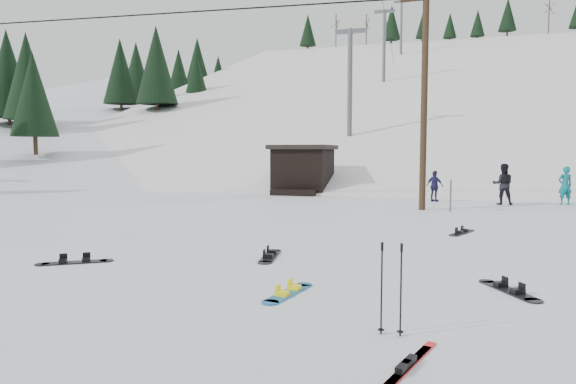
% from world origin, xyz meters
% --- Properties ---
extents(ground, '(200.00, 200.00, 0.00)m').
position_xyz_m(ground, '(0.00, 0.00, 0.00)').
color(ground, white).
rests_on(ground, ground).
extents(ski_slope, '(60.00, 85.24, 65.97)m').
position_xyz_m(ski_slope, '(0.00, 55.00, -12.00)').
color(ski_slope, white).
rests_on(ski_slope, ground).
extents(ridge_left, '(47.54, 95.03, 58.38)m').
position_xyz_m(ridge_left, '(-36.00, 48.00, -11.00)').
color(ridge_left, white).
rests_on(ridge_left, ground).
extents(treeline_left, '(20.00, 64.00, 10.00)m').
position_xyz_m(treeline_left, '(-34.00, 40.00, 0.00)').
color(treeline_left, black).
rests_on(treeline_left, ground).
extents(treeline_crest, '(50.00, 6.00, 10.00)m').
position_xyz_m(treeline_crest, '(0.00, 86.00, 0.00)').
color(treeline_crest, black).
rests_on(treeline_crest, ski_slope).
extents(utility_pole, '(2.00, 0.26, 9.00)m').
position_xyz_m(utility_pole, '(2.00, 14.00, 4.68)').
color(utility_pole, '#3A2819').
rests_on(utility_pole, ground).
extents(trail_sign, '(0.50, 0.09, 1.85)m').
position_xyz_m(trail_sign, '(3.10, 13.58, 1.27)').
color(trail_sign, '#595B60').
rests_on(trail_sign, ground).
extents(lift_hut, '(3.40, 4.10, 2.75)m').
position_xyz_m(lift_hut, '(-5.00, 20.94, 1.36)').
color(lift_hut, black).
rests_on(lift_hut, ground).
extents(lift_tower_near, '(2.20, 0.36, 8.00)m').
position_xyz_m(lift_tower_near, '(-4.00, 30.00, 7.86)').
color(lift_tower_near, '#595B60').
rests_on(lift_tower_near, ski_slope).
extents(lift_tower_mid, '(2.20, 0.36, 8.00)m').
position_xyz_m(lift_tower_mid, '(-4.00, 50.00, 14.36)').
color(lift_tower_mid, '#595B60').
rests_on(lift_tower_mid, ski_slope).
extents(lift_tower_far, '(2.20, 0.36, 8.00)m').
position_xyz_m(lift_tower_far, '(-4.00, 70.00, 20.86)').
color(lift_tower_far, '#595B60').
rests_on(lift_tower_far, ski_slope).
extents(hero_snowboard, '(0.50, 1.47, 0.10)m').
position_xyz_m(hero_snowboard, '(0.49, 0.52, 0.03)').
color(hero_snowboard, '#1862A1').
rests_on(hero_snowboard, ground).
extents(hero_skis, '(0.59, 1.75, 0.09)m').
position_xyz_m(hero_skis, '(2.60, -1.93, 0.03)').
color(hero_skis, red).
rests_on(hero_skis, ground).
extents(ski_poles, '(0.33, 0.09, 1.20)m').
position_xyz_m(ski_poles, '(2.32, -0.92, 0.62)').
color(ski_poles, black).
rests_on(ski_poles, ground).
extents(board_scatter_a, '(1.34, 1.01, 0.11)m').
position_xyz_m(board_scatter_a, '(-4.54, 1.42, 0.03)').
color(board_scatter_a, black).
rests_on(board_scatter_a, ground).
extents(board_scatter_b, '(0.53, 1.62, 0.11)m').
position_xyz_m(board_scatter_b, '(-0.79, 3.26, 0.03)').
color(board_scatter_b, black).
rests_on(board_scatter_b, ground).
extents(board_scatter_d, '(0.90, 1.35, 0.11)m').
position_xyz_m(board_scatter_d, '(4.01, 1.78, 0.03)').
color(board_scatter_d, black).
rests_on(board_scatter_d, ground).
extents(board_scatter_f, '(0.74, 1.41, 0.10)m').
position_xyz_m(board_scatter_f, '(3.41, 8.08, 0.03)').
color(board_scatter_f, black).
rests_on(board_scatter_f, ground).
extents(skier_teal, '(0.72, 0.59, 1.71)m').
position_xyz_m(skier_teal, '(7.98, 18.00, 0.86)').
color(skier_teal, '#0B6A71').
rests_on(skier_teal, ground).
extents(skier_dark, '(0.90, 0.70, 1.84)m').
position_xyz_m(skier_dark, '(5.33, 17.14, 0.92)').
color(skier_dark, black).
rests_on(skier_dark, ground).
extents(skier_navy, '(0.93, 0.73, 1.47)m').
position_xyz_m(skier_navy, '(2.40, 17.72, 0.74)').
color(skier_navy, '#1D1C47').
rests_on(skier_navy, ground).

